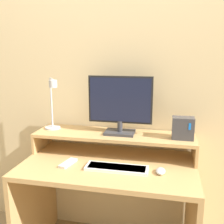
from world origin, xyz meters
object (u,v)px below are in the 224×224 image
at_px(mouse, 161,171).
at_px(remote_control, 68,163).
at_px(monitor, 120,104).
at_px(router_dock, 183,128).
at_px(keyboard, 117,168).
at_px(desk_lamp, 53,105).

distance_m(mouse, remote_control, 0.58).
xyz_separation_m(monitor, router_dock, (0.42, -0.03, -0.14)).
relative_size(keyboard, mouse, 4.27).
relative_size(monitor, desk_lamp, 1.16).
relative_size(monitor, mouse, 4.90).
bearing_deg(remote_control, desk_lamp, 130.13).
bearing_deg(router_dock, monitor, 176.32).
height_order(desk_lamp, keyboard, desk_lamp).
height_order(desk_lamp, mouse, desk_lamp).
xyz_separation_m(router_dock, remote_control, (-0.71, -0.23, -0.21)).
relative_size(desk_lamp, keyboard, 0.99).
distance_m(router_dock, remote_control, 0.78).
xyz_separation_m(desk_lamp, router_dock, (0.90, -0.00, -0.11)).
height_order(monitor, keyboard, monitor).
bearing_deg(monitor, keyboard, -83.70).
height_order(desk_lamp, router_dock, desk_lamp).
distance_m(router_dock, keyboard, 0.50).
relative_size(router_dock, keyboard, 0.38).
xyz_separation_m(keyboard, remote_control, (-0.32, 0.01, -0.00)).
bearing_deg(desk_lamp, router_dock, -0.15).
distance_m(desk_lamp, keyboard, 0.65).
bearing_deg(router_dock, keyboard, -148.87).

